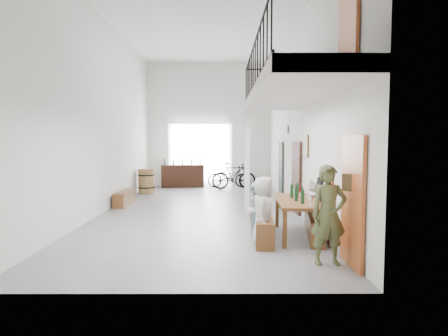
{
  "coord_description": "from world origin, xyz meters",
  "views": [
    {
      "loc": [
        0.64,
        -10.8,
        2.0
      ],
      "look_at": [
        0.66,
        -0.5,
        1.28
      ],
      "focal_mm": 30.0,
      "sensor_mm": 36.0,
      "label": 1
    }
  ],
  "objects_px": {
    "bench_inner": "(263,225)",
    "host_standing": "(329,215)",
    "side_bench": "(125,198)",
    "bicycle_near": "(228,177)",
    "oak_barrel": "(147,181)",
    "tasting_table": "(298,204)",
    "serving_counter": "(183,176)"
  },
  "relations": [
    {
      "from": "side_bench",
      "to": "host_standing",
      "type": "height_order",
      "value": "host_standing"
    },
    {
      "from": "side_bench",
      "to": "tasting_table",
      "type": "bearing_deg",
      "value": -40.61
    },
    {
      "from": "serving_counter",
      "to": "bicycle_near",
      "type": "distance_m",
      "value": 2.02
    },
    {
      "from": "serving_counter",
      "to": "host_standing",
      "type": "height_order",
      "value": "host_standing"
    },
    {
      "from": "bench_inner",
      "to": "side_bench",
      "type": "bearing_deg",
      "value": 138.45
    },
    {
      "from": "tasting_table",
      "to": "oak_barrel",
      "type": "relative_size",
      "value": 2.21
    },
    {
      "from": "bicycle_near",
      "to": "bench_inner",
      "type": "bearing_deg",
      "value": -177.69
    },
    {
      "from": "bench_inner",
      "to": "side_bench",
      "type": "relative_size",
      "value": 1.39
    },
    {
      "from": "side_bench",
      "to": "oak_barrel",
      "type": "bearing_deg",
      "value": 86.67
    },
    {
      "from": "oak_barrel",
      "to": "bench_inner",
      "type": "bearing_deg",
      "value": -60.28
    },
    {
      "from": "tasting_table",
      "to": "serving_counter",
      "type": "distance_m",
      "value": 9.31
    },
    {
      "from": "bench_inner",
      "to": "tasting_table",
      "type": "bearing_deg",
      "value": 4.47
    },
    {
      "from": "bench_inner",
      "to": "host_standing",
      "type": "distance_m",
      "value": 2.05
    },
    {
      "from": "tasting_table",
      "to": "bench_inner",
      "type": "relative_size",
      "value": 0.98
    },
    {
      "from": "bench_inner",
      "to": "bicycle_near",
      "type": "xyz_separation_m",
      "value": [
        -0.62,
        8.57,
        0.23
      ]
    },
    {
      "from": "oak_barrel",
      "to": "host_standing",
      "type": "xyz_separation_m",
      "value": [
        4.69,
        -8.46,
        0.34
      ]
    },
    {
      "from": "tasting_table",
      "to": "side_bench",
      "type": "bearing_deg",
      "value": 142.94
    },
    {
      "from": "oak_barrel",
      "to": "serving_counter",
      "type": "distance_m",
      "value": 2.32
    },
    {
      "from": "bicycle_near",
      "to": "oak_barrel",
      "type": "bearing_deg",
      "value": 118.45
    },
    {
      "from": "bicycle_near",
      "to": "side_bench",
      "type": "bearing_deg",
      "value": 141.62
    },
    {
      "from": "side_bench",
      "to": "serving_counter",
      "type": "xyz_separation_m",
      "value": [
        1.34,
        4.65,
        0.27
      ]
    },
    {
      "from": "tasting_table",
      "to": "side_bench",
      "type": "distance_m",
      "value": 6.21
    },
    {
      "from": "tasting_table",
      "to": "host_standing",
      "type": "bearing_deg",
      "value": -81.64
    },
    {
      "from": "side_bench",
      "to": "oak_barrel",
      "type": "distance_m",
      "value": 2.68
    },
    {
      "from": "side_bench",
      "to": "bench_inner",
      "type": "bearing_deg",
      "value": -45.42
    },
    {
      "from": "tasting_table",
      "to": "oak_barrel",
      "type": "distance_m",
      "value": 8.09
    },
    {
      "from": "bench_inner",
      "to": "bicycle_near",
      "type": "height_order",
      "value": "bicycle_near"
    },
    {
      "from": "host_standing",
      "to": "bicycle_near",
      "type": "xyz_separation_m",
      "value": [
        -1.49,
        10.33,
        -0.34
      ]
    },
    {
      "from": "bench_inner",
      "to": "bicycle_near",
      "type": "bearing_deg",
      "value": 98.0
    },
    {
      "from": "bench_inner",
      "to": "host_standing",
      "type": "bearing_deg",
      "value": -59.89
    },
    {
      "from": "oak_barrel",
      "to": "host_standing",
      "type": "distance_m",
      "value": 9.68
    },
    {
      "from": "bench_inner",
      "to": "serving_counter",
      "type": "xyz_separation_m",
      "value": [
        -2.64,
        8.69,
        0.24
      ]
    }
  ]
}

